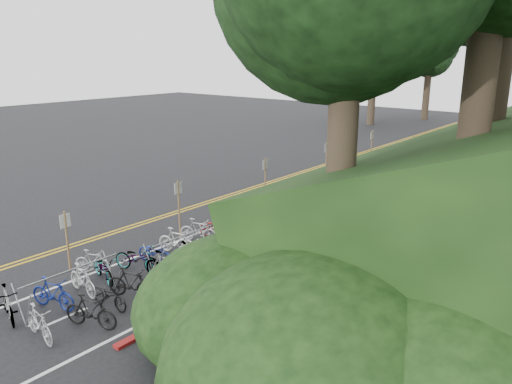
% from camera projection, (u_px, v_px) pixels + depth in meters
% --- Properties ---
extents(ground, '(120.00, 120.00, 0.00)m').
position_uv_depth(ground, '(68.00, 269.00, 18.40)').
color(ground, black).
rests_on(ground, ground).
extents(road_markings, '(7.47, 80.00, 0.01)m').
position_uv_depth(road_markings, '(255.00, 208.00, 25.54)').
color(road_markings, gold).
rests_on(road_markings, ground).
extents(red_curb, '(0.25, 28.00, 0.10)m').
position_uv_depth(red_curb, '(362.00, 218.00, 23.86)').
color(red_curb, maroon).
rests_on(red_curb, ground).
extents(bike_rack_front, '(1.19, 3.32, 1.27)m').
position_uv_depth(bike_rack_front, '(72.00, 280.00, 15.43)').
color(bike_rack_front, '#91949A').
rests_on(bike_rack_front, ground).
extents(bike_racks_rest, '(1.14, 23.00, 1.17)m').
position_uv_depth(bike_racks_rest, '(325.00, 189.00, 26.04)').
color(bike_racks_rest, '#91949A').
rests_on(bike_racks_rest, ground).
extents(signpost_near, '(0.08, 0.40, 2.29)m').
position_uv_depth(signpost_near, '(67.00, 237.00, 17.92)').
color(signpost_near, brown).
rests_on(signpost_near, ground).
extents(signposts_rest, '(0.08, 18.40, 2.50)m').
position_uv_depth(signposts_rest, '(298.00, 168.00, 28.09)').
color(signposts_rest, brown).
rests_on(signposts_rest, ground).
extents(bike_front, '(0.98, 1.48, 0.87)m').
position_uv_depth(bike_front, '(93.00, 261.00, 18.03)').
color(bike_front, '#9E9EA3').
rests_on(bike_front, ground).
extents(bike_valet, '(3.49, 14.65, 1.09)m').
position_uv_depth(bike_valet, '(185.00, 249.00, 18.96)').
color(bike_valet, slate).
rests_on(bike_valet, ground).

